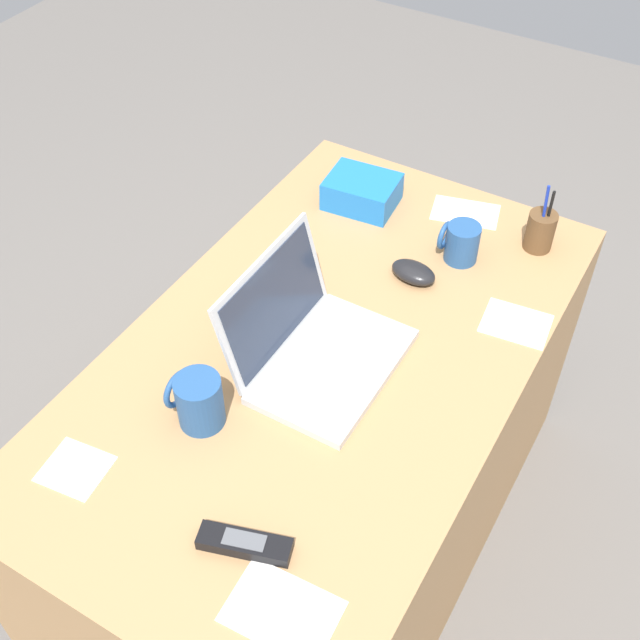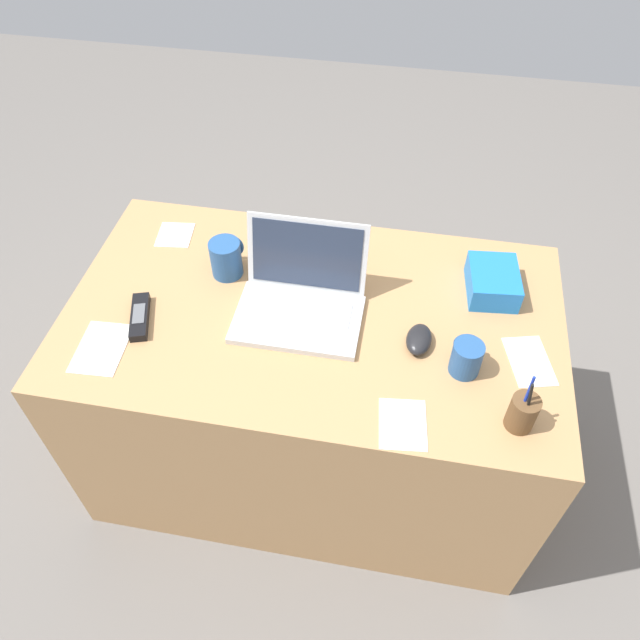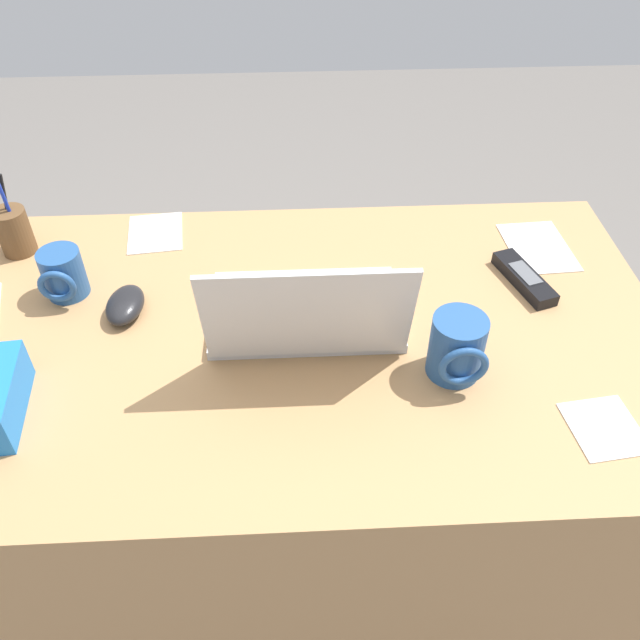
{
  "view_description": "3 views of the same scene",
  "coord_description": "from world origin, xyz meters",
  "views": [
    {
      "loc": [
        -0.97,
        -0.56,
        1.95
      ],
      "look_at": [
        -0.01,
        0.0,
        0.83
      ],
      "focal_mm": 45.34,
      "sensor_mm": 36.0,
      "label": 1
    },
    {
      "loc": [
        0.22,
        -1.11,
        1.95
      ],
      "look_at": [
        0.03,
        -0.06,
        0.77
      ],
      "focal_mm": 34.5,
      "sensor_mm": 36.0,
      "label": 2
    },
    {
      "loc": [
        -0.01,
        0.85,
        1.52
      ],
      "look_at": [
        -0.06,
        0.01,
        0.76
      ],
      "focal_mm": 37.1,
      "sensor_mm": 36.0,
      "label": 3
    }
  ],
  "objects": [
    {
      "name": "paper_note_right",
      "position": [
        -0.51,
        -0.22,
        0.73
      ],
      "size": [
        0.13,
        0.18,
        0.0
      ],
      "primitive_type": "cube",
      "rotation": [
        0.0,
        0.0,
        0.06
      ],
      "color": "white",
      "rests_on": "desk"
    },
    {
      "name": "desk",
      "position": [
        0.0,
        0.0,
        0.36
      ],
      "size": [
        1.35,
        0.78,
        0.73
      ],
      "primitive_type": "cube",
      "color": "tan",
      "rests_on": "ground"
    },
    {
      "name": "coffee_mug_white",
      "position": [
        -0.27,
        0.11,
        0.78
      ],
      "size": [
        0.09,
        0.1,
        0.11
      ],
      "color": "#26518C",
      "rests_on": "desk"
    },
    {
      "name": "paper_note_near_laptop",
      "position": [
        -0.48,
        0.24,
        0.73
      ],
      "size": [
        0.12,
        0.13,
        0.0
      ],
      "primitive_type": "cube",
      "rotation": [
        0.0,
        0.0,
        0.12
      ],
      "color": "white",
      "rests_on": "desk"
    },
    {
      "name": "pen_holder",
      "position": [
        0.53,
        -0.26,
        0.78
      ],
      "size": [
        0.07,
        0.07,
        0.18
      ],
      "color": "brown",
      "rests_on": "desk"
    },
    {
      "name": "laptop",
      "position": [
        -0.03,
        0.0,
        0.77
      ],
      "size": [
        0.34,
        0.28,
        0.22
      ],
      "color": "silver",
      "rests_on": "desk"
    },
    {
      "name": "paper_note_front",
      "position": [
        0.27,
        -0.31,
        0.73
      ],
      "size": [
        0.12,
        0.15,
        0.0
      ],
      "primitive_type": "cube",
      "rotation": [
        0.0,
        0.0,
        0.11
      ],
      "color": "white",
      "rests_on": "desk"
    },
    {
      "name": "cordless_phone",
      "position": [
        -0.45,
        -0.11,
        0.74
      ],
      "size": [
        0.09,
        0.16,
        0.03
      ],
      "color": "black",
      "rests_on": "desk"
    },
    {
      "name": "snack_bag",
      "position": [
        0.47,
        0.17,
        0.76
      ],
      "size": [
        0.15,
        0.18,
        0.07
      ],
      "primitive_type": "cube",
      "rotation": [
        0.0,
        0.0,
        0.1
      ],
      "color": "blue",
      "rests_on": "desk"
    },
    {
      "name": "paper_note_left",
      "position": [
        0.57,
        -0.07,
        0.73
      ],
      "size": [
        0.14,
        0.18,
        0.0
      ],
      "primitive_type": "cube",
      "rotation": [
        0.0,
        0.0,
        0.26
      ],
      "color": "white",
      "rests_on": "desk"
    },
    {
      "name": "computer_mouse",
      "position": [
        0.29,
        -0.06,
        0.75
      ],
      "size": [
        0.07,
        0.11,
        0.04
      ],
      "primitive_type": "ellipsoid",
      "rotation": [
        0.0,
        0.0,
        -0.09
      ],
      "color": "black",
      "rests_on": "desk"
    },
    {
      "name": "coffee_mug_tall",
      "position": [
        0.41,
        -0.12,
        0.77
      ],
      "size": [
        0.08,
        0.09,
        0.09
      ],
      "color": "#26518C",
      "rests_on": "desk"
    },
    {
      "name": "ground_plane",
      "position": [
        0.0,
        0.0,
        0.0
      ],
      "size": [
        6.0,
        6.0,
        0.0
      ],
      "primitive_type": "plane",
      "color": "slate"
    }
  ]
}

